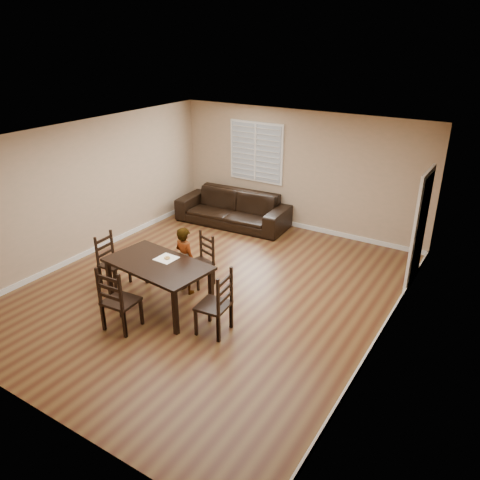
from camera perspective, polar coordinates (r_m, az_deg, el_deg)
name	(u,v)px	position (r m, az deg, el deg)	size (l,w,h in m)	color
ground	(211,289)	(8.43, -3.58, -6.03)	(7.00, 7.00, 0.00)	brown
room	(216,191)	(7.80, -2.94, 6.03)	(6.04, 7.04, 2.72)	tan
dining_table	(158,268)	(7.71, -9.97, -3.33)	(1.81, 1.15, 0.81)	black
chair_near	(204,260)	(8.49, -4.37, -2.50)	(0.53, 0.51, 0.95)	black
chair_far	(115,304)	(7.31, -15.01, -7.51)	(0.52, 0.49, 1.08)	black
chair_left	(109,261)	(8.75, -15.70, -2.51)	(0.43, 0.45, 0.97)	black
chair_right	(221,306)	(7.03, -2.36, -8.06)	(0.49, 0.52, 1.06)	black
child	(185,260)	(8.13, -6.69, -2.45)	(0.44, 0.29, 1.22)	gray
napkin	(166,258)	(7.78, -8.97, -2.24)	(0.32, 0.32, 0.00)	white
donut	(167,258)	(7.76, -8.87, -2.14)	(0.10, 0.10, 0.04)	#BE8C44
sofa	(233,209)	(11.10, -0.89, 3.85)	(2.65, 1.04, 0.77)	black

